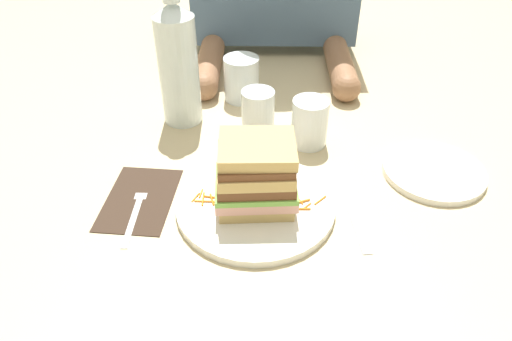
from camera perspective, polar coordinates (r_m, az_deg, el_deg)
ground_plane at (r=0.78m, az=-0.43°, el=-3.66°), size 3.00×3.00×0.00m
main_plate at (r=0.77m, az=-0.04°, el=-4.13°), size 0.26×0.26×0.01m
sandwich at (r=0.73m, az=-0.01°, el=-0.53°), size 0.13×0.11×0.11m
carrot_shred_0 at (r=0.77m, az=-6.38°, el=-3.43°), size 0.00×0.03×0.00m
carrot_shred_1 at (r=0.77m, az=-5.29°, el=-3.21°), size 0.03×0.01×0.00m
carrot_shred_2 at (r=0.77m, az=-5.32°, el=-3.49°), size 0.01×0.03×0.00m
carrot_shred_3 at (r=0.78m, az=-6.68°, el=-2.97°), size 0.01×0.02×0.00m
carrot_shred_4 at (r=0.77m, az=-4.74°, el=-3.38°), size 0.01×0.02×0.00m
carrot_shred_5 at (r=0.77m, az=-6.23°, el=-3.69°), size 0.03×0.00×0.00m
carrot_shred_6 at (r=0.77m, az=-7.28°, el=-3.22°), size 0.01×0.02×0.00m
carrot_shred_7 at (r=0.77m, az=5.07°, el=-3.35°), size 0.02×0.03×0.00m
carrot_shred_8 at (r=0.76m, az=4.76°, el=-4.10°), size 0.01×0.03×0.00m
carrot_shred_9 at (r=0.77m, az=7.74°, el=-3.56°), size 0.02×0.02×0.00m
carrot_shred_10 at (r=0.76m, az=6.18°, el=-4.25°), size 0.01×0.02×0.00m
carrot_shred_11 at (r=0.75m, az=5.69°, el=-4.61°), size 0.02×0.00×0.00m
carrot_shred_12 at (r=0.76m, az=5.73°, el=-3.67°), size 0.02×0.01×0.00m
napkin_dark at (r=0.81m, az=-13.82°, el=-3.37°), size 0.12×0.17×0.00m
fork at (r=0.79m, az=-14.20°, el=-4.26°), size 0.02×0.17×0.00m
knife at (r=0.78m, az=11.56°, el=-4.73°), size 0.03×0.20×0.00m
juice_glass at (r=0.90m, az=6.44°, el=5.55°), size 0.07×0.07×0.09m
water_bottle at (r=0.95m, az=-9.37°, el=12.60°), size 0.08×0.08×0.28m
empty_tumbler_0 at (r=1.05m, az=-1.75°, el=10.98°), size 0.08×0.08×0.10m
empty_tumbler_1 at (r=0.95m, az=0.24°, el=7.32°), size 0.07×0.07×0.08m
side_plate at (r=0.89m, az=20.59°, el=-0.09°), size 0.18×0.18×0.01m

